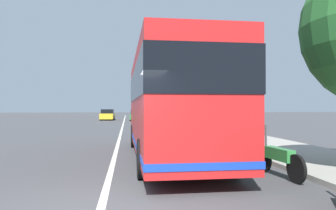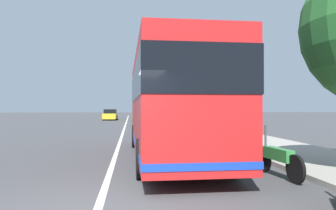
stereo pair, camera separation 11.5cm
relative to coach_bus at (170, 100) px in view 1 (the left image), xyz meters
The scene contains 9 objects.
ground_plane 6.02m from the coach_bus, 160.09° to the left, with size 220.00×220.00×0.00m, color #424244.
sidewalk_curb 6.90m from the coach_bus, 45.20° to the right, with size 110.00×3.60×0.14m, color #9E998E.
lane_divider_line 5.44m from the coach_bus, 22.50° to the left, with size 110.00×0.16×0.01m, color silver.
coach_bus is the anchor object (origin of this frame).
motorcycle_mid_row 4.45m from the coach_bus, 145.66° to the right, with size 2.12×0.36×1.29m.
motorcycle_far_end 2.94m from the coach_bus, 88.84° to the right, with size 2.39×0.31×1.27m.
car_behind_bus 34.93m from the coach_bus, ahead, with size 4.16×1.95×1.51m.
car_oncoming 32.47m from the coach_bus, ahead, with size 4.33×2.19×1.48m.
utility_pole 11.41m from the coach_bus, 26.11° to the right, with size 0.31×0.31×6.23m, color slate.
Camera 1 is at (-5.93, -0.46, 1.78)m, focal length 34.55 mm.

